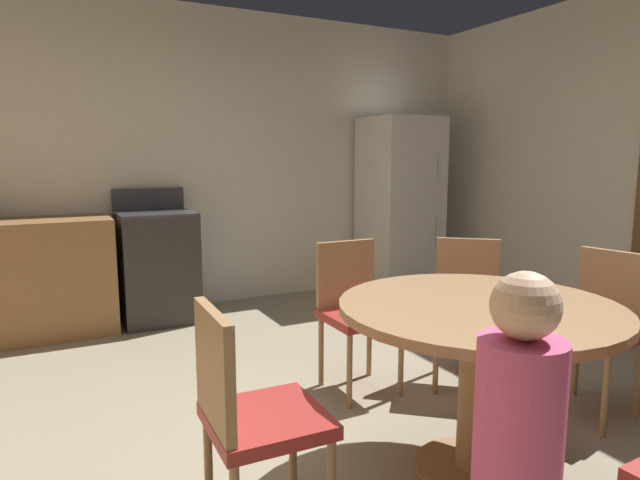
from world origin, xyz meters
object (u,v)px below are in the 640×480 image
(oven_range, at_px, (157,265))
(refrigerator, at_px, (399,206))
(chair_north, at_px, (355,305))
(person_child, at_px, (516,468))
(dining_table, at_px, (477,340))
(chair_northeast, at_px, (467,302))
(chair_west, at_px, (248,410))
(chair_east, at_px, (600,321))

(oven_range, distance_m, refrigerator, 2.45)
(chair_north, distance_m, person_child, 1.85)
(dining_table, height_order, chair_north, chair_north)
(oven_range, bearing_deg, chair_northeast, -56.65)
(chair_west, bearing_deg, person_child, -58.57)
(refrigerator, distance_m, chair_east, 2.84)
(oven_range, distance_m, chair_north, 2.08)
(chair_east, bearing_deg, oven_range, -65.76)
(oven_range, xyz_separation_m, chair_west, (-0.23, -2.92, 0.03))
(chair_north, height_order, person_child, person_child)
(chair_east, height_order, person_child, person_child)
(dining_table, xyz_separation_m, chair_north, (0.00, 1.01, -0.10))
(dining_table, distance_m, chair_west, 1.02)
(oven_range, bearing_deg, dining_table, -75.19)
(dining_table, bearing_deg, chair_west, 178.66)
(dining_table, relative_size, person_child, 1.07)
(chair_east, distance_m, person_child, 1.80)
(refrigerator, bearing_deg, chair_northeast, -115.11)
(person_child, bearing_deg, refrigerator, 5.96)
(chair_north, bearing_deg, refrigerator, 138.96)
(oven_range, xyz_separation_m, person_child, (0.21, -3.69, 0.11))
(chair_east, xyz_separation_m, person_child, (-1.57, -0.89, 0.08))
(chair_west, height_order, chair_northeast, same)
(dining_table, relative_size, chair_east, 1.34)
(oven_range, bearing_deg, person_child, -86.70)
(oven_range, bearing_deg, chair_north, -68.04)
(chair_east, distance_m, chair_north, 1.32)
(dining_table, bearing_deg, person_child, -127.19)
(oven_range, relative_size, chair_northeast, 1.26)
(oven_range, distance_m, chair_west, 2.93)
(chair_west, xyz_separation_m, chair_east, (2.01, 0.12, 0.00))
(oven_range, height_order, dining_table, oven_range)
(dining_table, relative_size, chair_northeast, 1.34)
(chair_northeast, bearing_deg, dining_table, 0.00)
(chair_northeast, bearing_deg, person_child, 1.28)
(dining_table, height_order, chair_east, chair_east)
(chair_north, bearing_deg, chair_east, 49.12)
(oven_range, distance_m, chair_east, 3.31)
(refrigerator, xyz_separation_m, chair_west, (-2.65, -2.86, -0.38))
(chair_west, bearing_deg, chair_northeast, 25.74)
(refrigerator, relative_size, dining_table, 1.50)
(chair_north, bearing_deg, person_child, -17.82)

